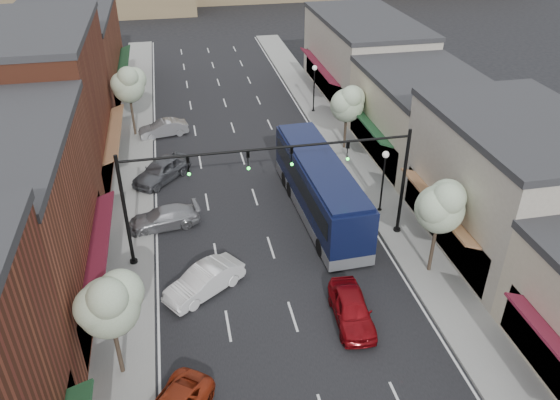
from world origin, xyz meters
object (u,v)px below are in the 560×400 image
tree_left_far (128,84)px  parked_car_b (204,281)px  lamp_post_far (314,81)px  red_hatchback (352,309)px  coach_bus (320,187)px  parked_car_e (163,128)px  tree_left_near (109,303)px  parked_car_c (164,218)px  tree_right_far (348,103)px  tree_right_near (442,205)px  signal_mast_left (168,191)px  signal_mast_right (366,171)px  lamp_post_near (384,172)px  parked_car_d (161,170)px

tree_left_far → parked_car_b: 21.88m
lamp_post_far → red_hatchback: (-4.99, -26.82, -2.26)m
coach_bus → parked_car_b: coach_bus is taller
tree_left_far → parked_car_e: (2.34, -0.46, -3.93)m
tree_left_near → coach_bus: size_ratio=0.45×
coach_bus → parked_car_c: 10.09m
tree_right_far → parked_car_e: size_ratio=1.33×
lamp_post_far → coach_bus: (-4.00, -16.87, -1.01)m
parked_car_b → tree_right_far: bearing=105.9°
tree_right_near → tree_left_far: tree_left_far is taller
tree_left_far → parked_car_c: bearing=-81.9°
coach_bus → parked_car_b: (-8.00, -6.34, -1.25)m
signal_mast_left → parked_car_c: (-0.58, 3.55, -3.97)m
tree_left_near → signal_mast_right: bearing=30.1°
tree_left_far → parked_car_b: (4.05, -21.15, -3.85)m
signal_mast_left → parked_car_e: (-0.30, 17.49, -3.95)m
lamp_post_near → parked_car_c: size_ratio=0.98×
signal_mast_right → parked_car_e: signal_mast_right is taller
signal_mast_left → parked_car_c: bearing=99.3°
tree_right_far → parked_car_c: tree_right_far is taller
parked_car_c → lamp_post_far: bearing=131.9°
tree_left_near → lamp_post_near: tree_left_near is taller
signal_mast_left → parked_car_e: size_ratio=2.02×
lamp_post_near → parked_car_b: (-12.00, -5.71, -2.26)m
signal_mast_right → parked_car_e: size_ratio=2.02×
tree_right_far → tree_left_far: (-16.60, 6.00, 0.61)m
tree_left_far → parked_car_c: 15.06m
parked_car_b → parked_car_d: 13.05m
signal_mast_right → lamp_post_near: signal_mast_right is taller
lamp_post_far → parked_car_d: 17.52m
lamp_post_near → parked_car_d: size_ratio=0.92×
signal_mast_right → tree_right_far: size_ratio=1.51×
tree_right_far → tree_left_far: tree_left_far is taller
signal_mast_left → tree_right_near: bearing=-16.2°
tree_right_far → parked_car_e: bearing=158.8°
coach_bus → parked_car_b: bearing=-143.9°
lamp_post_near → tree_right_near: bearing=-85.2°
signal_mast_left → parked_car_b: signal_mast_left is taller
parked_car_c → tree_right_near: bearing=54.7°
lamp_post_far → parked_car_e: size_ratio=1.09×
tree_right_near → coach_bus: size_ratio=0.47×
red_hatchback → lamp_post_near: bearing=65.8°
tree_left_near → parked_car_c: 12.32m
parked_car_b → red_hatchback: bearing=28.2°
tree_right_near → lamp_post_far: (-0.55, 24.06, -1.45)m
tree_left_near → parked_car_e: size_ratio=1.40×
lamp_post_near → coach_bus: bearing=171.0°
parked_car_c → parked_car_d: (-0.00, 6.14, 0.17)m
signal_mast_right → lamp_post_near: 3.69m
tree_right_far → tree_left_near: size_ratio=0.95×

